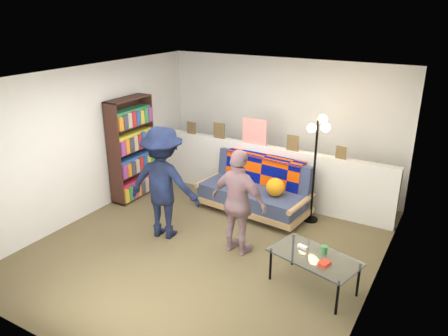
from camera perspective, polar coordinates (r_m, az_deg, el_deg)
name	(u,v)px	position (r m, az deg, el deg)	size (l,w,h in m)	color
ground	(210,244)	(6.42, -1.82, -9.91)	(5.00, 5.00, 0.00)	brown
room_shell	(227,125)	(6.14, 0.34, 5.63)	(4.60, 5.05, 2.45)	silver
half_wall_ledge	(264,173)	(7.63, 5.28, -0.65)	(4.45, 0.15, 1.00)	silver
ledge_decor	(253,134)	(7.49, 3.82, 4.44)	(2.97, 0.02, 0.45)	brown
futon_sofa	(256,190)	(7.25, 4.20, -2.94)	(1.92, 1.05, 0.79)	tan
bookshelf	(132,152)	(7.80, -11.96, 2.04)	(0.30, 0.89, 1.79)	black
coffee_table	(315,258)	(5.44, 11.78, -11.47)	(1.17, 0.83, 0.55)	black
floor_lamp	(317,148)	(6.77, 12.10, 2.59)	(0.38, 0.31, 1.72)	black
person_left	(163,183)	(6.37, -7.93, -1.95)	(1.08, 0.62, 1.67)	black
person_right	(239,203)	(5.91, 1.96, -4.58)	(0.87, 0.36, 1.49)	#CA8392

